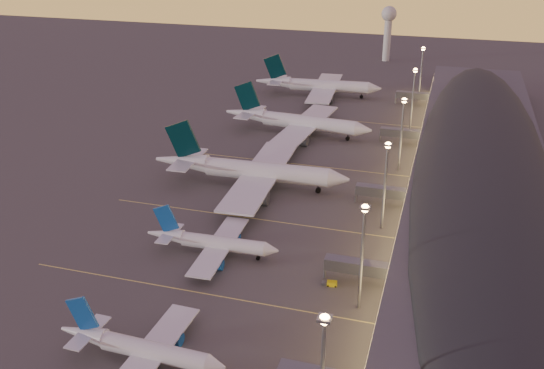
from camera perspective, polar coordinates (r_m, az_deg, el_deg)
The scene contains 12 objects.
ground at distance 149.21m, azimuth -5.81°, elevation -9.11°, with size 700.00×700.00×0.00m, color #464340.
airliner_narrow_south at distance 125.83m, azimuth -12.25°, elevation -14.86°, with size 36.11×32.19×12.93m.
airliner_narrow_north at distance 159.04m, azimuth -5.67°, elevation -5.46°, with size 35.97×32.09×12.87m.
airliner_wide_near at distance 197.05m, azimuth -2.08°, elevation 1.33°, with size 65.45×59.58×20.96m.
airliner_wide_mid at distance 245.96m, azimuth 2.33°, elevation 5.92°, with size 62.30×56.98×19.92m.
airliner_wide_far at distance 301.54m, azimuth 4.35°, elevation 9.27°, with size 62.04×56.69×19.84m.
terminal_building at distance 201.05m, azimuth 18.94°, elevation 1.51°, with size 56.35×255.00×17.46m.
light_masts at distance 191.20m, azimuth 11.59°, elevation 4.03°, with size 2.20×217.20×25.90m.
radar_tower at distance 381.56m, azimuth 10.89°, elevation 14.59°, with size 9.00×9.00×32.50m.
lane_markings at distance 181.79m, azimuth -1.06°, elevation -2.55°, with size 90.00×180.36×0.00m.
baggage_tug_a at distance 123.36m, azimuth -5.35°, elevation -16.92°, with size 4.42×2.89×1.23m.
baggage_tug_c at distance 147.63m, azimuth 5.49°, elevation -9.26°, with size 3.82×1.94×1.09m.
Camera 1 is at (50.21, -114.79, 81.03)m, focal length 40.00 mm.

